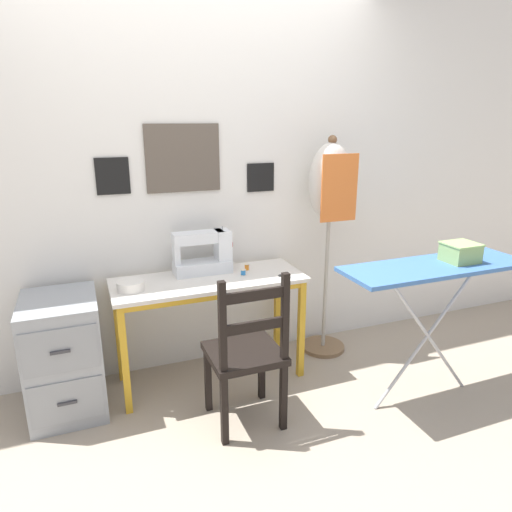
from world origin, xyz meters
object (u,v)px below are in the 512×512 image
Objects in this scene: fabric_bowl at (131,285)px; wooden_chair at (246,354)px; sewing_machine at (205,253)px; thread_spool_near_machine at (243,272)px; dress_form at (330,197)px; ironing_board at (435,272)px; storage_box at (460,252)px; scissors at (286,276)px; filing_cabinet at (65,355)px; thread_spool_mid_table at (247,267)px.

wooden_chair is at bearing -42.79° from fabric_bowl.
thread_spool_near_machine is (0.21, -0.14, -0.11)m from sewing_machine.
ironing_board is (0.26, -0.77, -0.33)m from dress_form.
storage_box is (0.17, -0.00, 0.10)m from ironing_board.
sewing_machine reaches higher than scissors.
dress_form reaches higher than thread_spool_near_machine.
thread_spool_near_machine is 0.04× the size of wooden_chair.
wooden_chair is at bearing 171.39° from ironing_board.
sewing_machine is 0.53m from fabric_bowl.
scissors is 0.66m from dress_form.
wooden_chair reaches higher than scissors.
scissors is at bearing -5.52° from filing_cabinet.
storage_box is (1.27, -0.17, 0.49)m from wooden_chair.
scissors is 0.08× the size of dress_form.
ironing_board is at bearing -8.61° from wooden_chair.
scissors is 1.40m from filing_cabinet.
wooden_chair is 1.26m from dress_form.
fabric_bowl is at bearing -175.45° from dress_form.
scissors reaches higher than filing_cabinet.
thread_spool_near_machine is 1.16m from ironing_board.
ironing_board is (1.14, -0.82, -0.01)m from sewing_machine.
wooden_chair reaches higher than thread_spool_mid_table.
thread_spool_mid_table is at bearing 7.45° from fabric_bowl.
scissors is 2.76× the size of thread_spool_mid_table.
ironing_board is at bearing -36.05° from thread_spool_near_machine.
fabric_bowl is 0.84× the size of storage_box.
thread_spool_near_machine is 0.61m from wooden_chair.
filing_cabinet is 2.38m from storage_box.
thread_spool_mid_table is at bearing 138.89° from ironing_board.
sewing_machine reaches higher than filing_cabinet.
wooden_chair is at bearing -110.64° from thread_spool_mid_table.
dress_form reaches higher than scissors.
wooden_chair reaches higher than filing_cabinet.
thread_spool_near_machine is 0.20× the size of storage_box.
wooden_chair is (0.54, -0.50, -0.30)m from fabric_bowl.
scissors is 0.65× the size of storage_box.
storage_box is at bearing -20.30° from fabric_bowl.
wooden_chair is 1.37m from storage_box.
sewing_machine is 0.25× the size of dress_form.
dress_form is at bearing 108.58° from ironing_board.
ironing_board is (1.10, -0.17, 0.39)m from wooden_chair.
fabric_bowl is 1.44m from dress_form.
filing_cabinet is at bearing 162.80° from storage_box.
thread_spool_mid_table reaches higher than filing_cabinet.
fabric_bowl reaches higher than thread_spool_near_machine.
thread_spool_near_machine is (0.71, 0.01, -0.01)m from fabric_bowl.
fabric_bowl reaches higher than filing_cabinet.
storage_box reaches higher than fabric_bowl.
wooden_chair is at bearing -86.45° from sewing_machine.
wooden_chair is 4.84× the size of storage_box.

